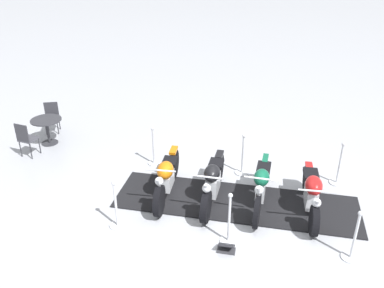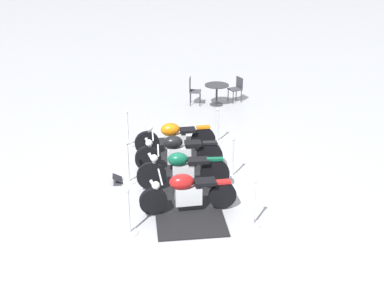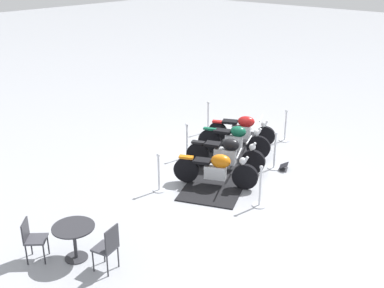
{
  "view_description": "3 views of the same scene",
  "coord_description": "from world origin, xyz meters",
  "px_view_note": "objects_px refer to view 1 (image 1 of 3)",
  "views": [
    {
      "loc": [
        6.71,
        3.56,
        5.35
      ],
      "look_at": [
        -0.51,
        -1.55,
        0.79
      ],
      "focal_mm": 38.61,
      "sensor_mm": 36.0,
      "label": 1
    },
    {
      "loc": [
        -3.45,
        10.71,
        5.87
      ],
      "look_at": [
        -0.04,
        -0.82,
        0.62
      ],
      "focal_mm": 47.3,
      "sensor_mm": 36.0,
      "label": 2
    },
    {
      "loc": [
        7.57,
        -10.27,
        5.72
      ],
      "look_at": [
        -0.64,
        -0.92,
        0.69
      ],
      "focal_mm": 44.62,
      "sensor_mm": 36.0,
      "label": 3
    }
  ],
  "objects_px": {
    "stanchion_right_rear": "(353,244)",
    "cafe_chair_near_table": "(26,138)",
    "motorcycle_black": "(213,182)",
    "stanchion_left_mid": "(242,161)",
    "motorcycle_maroon": "(312,193)",
    "cafe_table": "(47,125)",
    "motorcycle_forest": "(261,186)",
    "stanchion_left_rear": "(339,171)",
    "stanchion_right_front": "(117,212)",
    "info_placard": "(226,248)",
    "stanchion_left_front": "(154,152)",
    "cafe_chair_across_table": "(52,115)",
    "motorcycle_copper": "(166,177)",
    "stanchion_right_mid": "(229,226)"
  },
  "relations": [
    {
      "from": "stanchion_right_rear",
      "to": "cafe_chair_near_table",
      "type": "distance_m",
      "value": 8.24
    },
    {
      "from": "motorcycle_black",
      "to": "stanchion_left_mid",
      "type": "relative_size",
      "value": 1.99
    },
    {
      "from": "motorcycle_maroon",
      "to": "cafe_chair_near_table",
      "type": "distance_m",
      "value": 7.29
    },
    {
      "from": "motorcycle_maroon",
      "to": "cafe_table",
      "type": "height_order",
      "value": "motorcycle_maroon"
    },
    {
      "from": "motorcycle_maroon",
      "to": "cafe_chair_near_table",
      "type": "height_order",
      "value": "cafe_chair_near_table"
    },
    {
      "from": "stanchion_left_mid",
      "to": "motorcycle_forest",
      "type": "bearing_deg",
      "value": 44.79
    },
    {
      "from": "stanchion_left_rear",
      "to": "cafe_table",
      "type": "bearing_deg",
      "value": -70.33
    },
    {
      "from": "stanchion_left_rear",
      "to": "motorcycle_forest",
      "type": "bearing_deg",
      "value": -29.24
    },
    {
      "from": "stanchion_right_front",
      "to": "motorcycle_black",
      "type": "bearing_deg",
      "value": 149.43
    },
    {
      "from": "info_placard",
      "to": "stanchion_right_rear",
      "type": "bearing_deg",
      "value": -172.87
    },
    {
      "from": "stanchion_left_mid",
      "to": "cafe_table",
      "type": "relative_size",
      "value": 1.28
    },
    {
      "from": "stanchion_left_front",
      "to": "info_placard",
      "type": "distance_m",
      "value": 3.68
    },
    {
      "from": "stanchion_left_mid",
      "to": "cafe_table",
      "type": "bearing_deg",
      "value": -71.87
    },
    {
      "from": "stanchion_left_rear",
      "to": "cafe_table",
      "type": "relative_size",
      "value": 1.3
    },
    {
      "from": "cafe_table",
      "to": "motorcycle_forest",
      "type": "bearing_deg",
      "value": 96.44
    },
    {
      "from": "motorcycle_black",
      "to": "cafe_chair_across_table",
      "type": "xyz_separation_m",
      "value": [
        -0.3,
        -5.87,
        0.01
      ]
    },
    {
      "from": "motorcycle_copper",
      "to": "stanchion_left_front",
      "type": "height_order",
      "value": "stanchion_left_front"
    },
    {
      "from": "cafe_chair_near_table",
      "to": "cafe_chair_across_table",
      "type": "xyz_separation_m",
      "value": [
        -1.39,
        -0.76,
        -0.04
      ]
    },
    {
      "from": "stanchion_right_mid",
      "to": "stanchion_left_mid",
      "type": "bearing_deg",
      "value": -156.57
    },
    {
      "from": "cafe_table",
      "to": "cafe_chair_near_table",
      "type": "height_order",
      "value": "cafe_chair_near_table"
    },
    {
      "from": "stanchion_right_front",
      "to": "cafe_chair_across_table",
      "type": "distance_m",
      "value": 5.24
    },
    {
      "from": "motorcycle_copper",
      "to": "stanchion_right_rear",
      "type": "relative_size",
      "value": 1.96
    },
    {
      "from": "motorcycle_copper",
      "to": "motorcycle_forest",
      "type": "xyz_separation_m",
      "value": [
        -0.84,
        1.91,
        0.04
      ]
    },
    {
      "from": "stanchion_right_front",
      "to": "motorcycle_maroon",
      "type": "bearing_deg",
      "value": 131.67
    },
    {
      "from": "stanchion_left_front",
      "to": "info_placard",
      "type": "bearing_deg",
      "value": 61.57
    },
    {
      "from": "motorcycle_black",
      "to": "cafe_table",
      "type": "relative_size",
      "value": 2.55
    },
    {
      "from": "stanchion_left_mid",
      "to": "stanchion_right_front",
      "type": "bearing_deg",
      "value": -17.62
    },
    {
      "from": "stanchion_right_rear",
      "to": "cafe_chair_near_table",
      "type": "bearing_deg",
      "value": -82.77
    },
    {
      "from": "motorcycle_black",
      "to": "stanchion_right_front",
      "type": "height_order",
      "value": "stanchion_right_front"
    },
    {
      "from": "stanchion_right_mid",
      "to": "cafe_table",
      "type": "bearing_deg",
      "value": -96.06
    },
    {
      "from": "stanchion_right_mid",
      "to": "cafe_chair_near_table",
      "type": "xyz_separation_m",
      "value": [
        0.14,
        -6.1,
        0.2
      ]
    },
    {
      "from": "motorcycle_copper",
      "to": "info_placard",
      "type": "distance_m",
      "value": 2.24
    },
    {
      "from": "stanchion_right_front",
      "to": "cafe_chair_across_table",
      "type": "height_order",
      "value": "stanchion_right_front"
    },
    {
      "from": "motorcycle_copper",
      "to": "info_placard",
      "type": "relative_size",
      "value": 5.25
    },
    {
      "from": "motorcycle_maroon",
      "to": "stanchion_right_mid",
      "type": "xyz_separation_m",
      "value": [
        1.78,
        -0.94,
        -0.15
      ]
    },
    {
      "from": "motorcycle_copper",
      "to": "stanchion_left_front",
      "type": "distance_m",
      "value": 1.52
    },
    {
      "from": "stanchion_right_rear",
      "to": "info_placard",
      "type": "relative_size",
      "value": 2.67
    },
    {
      "from": "motorcycle_forest",
      "to": "stanchion_right_rear",
      "type": "relative_size",
      "value": 2.0
    },
    {
      "from": "stanchion_left_front",
      "to": "cafe_chair_across_table",
      "type": "relative_size",
      "value": 1.18
    },
    {
      "from": "stanchion_left_rear",
      "to": "stanchion_right_rear",
      "type": "height_order",
      "value": "stanchion_left_rear"
    },
    {
      "from": "cafe_table",
      "to": "motorcycle_copper",
      "type": "bearing_deg",
      "value": 88.3
    },
    {
      "from": "motorcycle_copper",
      "to": "motorcycle_forest",
      "type": "height_order",
      "value": "motorcycle_forest"
    },
    {
      "from": "stanchion_left_mid",
      "to": "cafe_chair_near_table",
      "type": "xyz_separation_m",
      "value": [
        2.52,
        -5.06,
        0.22
      ]
    },
    {
      "from": "motorcycle_forest",
      "to": "cafe_chair_across_table",
      "type": "distance_m",
      "value": 6.83
    },
    {
      "from": "motorcycle_forest",
      "to": "stanchion_left_front",
      "type": "height_order",
      "value": "motorcycle_forest"
    },
    {
      "from": "stanchion_right_rear",
      "to": "stanchion_left_mid",
      "type": "bearing_deg",
      "value": -115.53
    },
    {
      "from": "motorcycle_maroon",
      "to": "info_placard",
      "type": "relative_size",
      "value": 5.05
    },
    {
      "from": "motorcycle_maroon",
      "to": "info_placard",
      "type": "height_order",
      "value": "motorcycle_maroon"
    },
    {
      "from": "motorcycle_black",
      "to": "stanchion_left_front",
      "type": "xyz_separation_m",
      "value": [
        -0.53,
        -2.13,
        -0.16
      ]
    },
    {
      "from": "cafe_chair_near_table",
      "to": "cafe_chair_across_table",
      "type": "distance_m",
      "value": 1.59
    }
  ]
}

